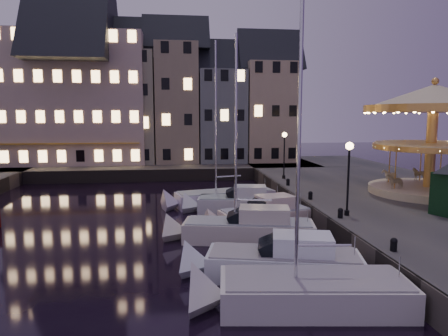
{
  "coord_description": "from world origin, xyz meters",
  "views": [
    {
      "loc": [
        -2.34,
        -20.14,
        6.9
      ],
      "look_at": [
        1.0,
        8.0,
        3.2
      ],
      "focal_mm": 32.0,
      "sensor_mm": 36.0,
      "label": 1
    }
  ],
  "objects": [
    {
      "name": "ground",
      "position": [
        0.0,
        0.0,
        0.0
      ],
      "size": [
        160.0,
        160.0,
        0.0
      ],
      "primitive_type": "plane",
      "color": "black",
      "rests_on": "ground"
    },
    {
      "name": "quay_east",
      "position": [
        14.0,
        6.0,
        0.65
      ],
      "size": [
        16.0,
        56.0,
        1.3
      ],
      "primitive_type": "cube",
      "color": "#474442",
      "rests_on": "ground"
    },
    {
      "name": "quay_north",
      "position": [
        -8.0,
        28.0,
        0.65
      ],
      "size": [
        44.0,
        12.0,
        1.3
      ],
      "primitive_type": "cube",
      "color": "#474442",
      "rests_on": "ground"
    },
    {
      "name": "quaywall_e",
      "position": [
        6.0,
        6.0,
        0.65
      ],
      "size": [
        0.15,
        44.0,
        1.3
      ],
      "primitive_type": "cube",
      "color": "#47423A",
      "rests_on": "ground"
    },
    {
      "name": "quaywall_n",
      "position": [
        -6.0,
        22.0,
        0.65
      ],
      "size": [
        48.0,
        0.15,
        1.3
      ],
      "primitive_type": "cube",
      "color": "#47423A",
      "rests_on": "ground"
    },
    {
      "name": "streetlamp_b",
      "position": [
        7.2,
        1.0,
        4.02
      ],
      "size": [
        0.44,
        0.44,
        4.17
      ],
      "color": "black",
      "rests_on": "quay_east"
    },
    {
      "name": "streetlamp_c",
      "position": [
        7.2,
        14.5,
        4.02
      ],
      "size": [
        0.44,
        0.44,
        4.17
      ],
      "color": "black",
      "rests_on": "quay_east"
    },
    {
      "name": "bollard_a",
      "position": [
        6.6,
        -5.0,
        1.6
      ],
      "size": [
        0.3,
        0.3,
        0.57
      ],
      "color": "black",
      "rests_on": "quay_east"
    },
    {
      "name": "bollard_b",
      "position": [
        6.6,
        0.5,
        1.6
      ],
      "size": [
        0.3,
        0.3,
        0.57
      ],
      "color": "black",
      "rests_on": "quay_east"
    },
    {
      "name": "bollard_c",
      "position": [
        6.6,
        5.5,
        1.6
      ],
      "size": [
        0.3,
        0.3,
        0.57
      ],
      "color": "black",
      "rests_on": "quay_east"
    },
    {
      "name": "bollard_d",
      "position": [
        6.6,
        11.0,
        1.6
      ],
      "size": [
        0.3,
        0.3,
        0.57
      ],
      "color": "black",
      "rests_on": "quay_east"
    },
    {
      "name": "townhouse_na",
      "position": [
        -19.5,
        30.0,
        7.78
      ],
      "size": [
        5.5,
        8.0,
        12.8
      ],
      "color": "slate",
      "rests_on": "quay_north"
    },
    {
      "name": "townhouse_nb",
      "position": [
        -14.05,
        30.0,
        8.28
      ],
      "size": [
        6.16,
        8.0,
        13.8
      ],
      "color": "slate",
      "rests_on": "quay_north"
    },
    {
      "name": "townhouse_nc",
      "position": [
        -8.0,
        30.0,
        8.78
      ],
      "size": [
        6.82,
        8.0,
        14.8
      ],
      "color": "gray",
      "rests_on": "quay_north"
    },
    {
      "name": "townhouse_nd",
      "position": [
        -2.25,
        30.0,
        9.28
      ],
      "size": [
        5.5,
        8.0,
        15.8
      ],
      "color": "gray",
      "rests_on": "quay_north"
    },
    {
      "name": "townhouse_ne",
      "position": [
        3.2,
        30.0,
        7.78
      ],
      "size": [
        6.16,
        8.0,
        12.8
      ],
      "color": "slate",
      "rests_on": "quay_north"
    },
    {
      "name": "townhouse_nf",
      "position": [
        9.25,
        30.0,
        8.28
      ],
      "size": [
        6.82,
        8.0,
        13.8
      ],
      "color": "tan",
      "rests_on": "quay_north"
    },
    {
      "name": "hotel_corner",
      "position": [
        -14.0,
        30.0,
        9.78
      ],
      "size": [
        17.6,
        9.0,
        16.8
      ],
      "color": "beige",
      "rests_on": "quay_north"
    },
    {
      "name": "motorboat_a",
      "position": [
        1.92,
        -6.87,
        0.54
      ],
      "size": [
        7.89,
        3.42,
        13.1
      ],
      "color": "silver",
      "rests_on": "ground"
    },
    {
      "name": "motorboat_b",
      "position": [
        1.7,
        -4.12,
        0.64
      ],
      "size": [
        7.61,
        3.74,
        2.15
      ],
      "color": "white",
      "rests_on": "ground"
    },
    {
      "name": "motorboat_c",
      "position": [
        1.13,
        1.05,
        0.68
      ],
      "size": [
        8.24,
        3.58,
        10.91
      ],
      "color": "beige",
      "rests_on": "ground"
    },
    {
      "name": "motorboat_d",
      "position": [
        2.7,
        3.58,
        0.64
      ],
      "size": [
        6.78,
        3.73,
        2.15
      ],
      "color": "beige",
      "rests_on": "ground"
    },
    {
      "name": "motorboat_e",
      "position": [
        1.69,
        7.71,
        0.64
      ],
      "size": [
        7.11,
        2.93,
        2.15
      ],
      "color": "silver",
      "rests_on": "ground"
    },
    {
      "name": "motorboat_f",
      "position": [
        0.78,
        9.98,
        0.53
      ],
      "size": [
        8.7,
        4.13,
        11.55
      ],
      "color": "silver",
      "rests_on": "ground"
    },
    {
      "name": "carousel",
      "position": [
        15.77,
        6.43,
        6.76
      ],
      "size": [
        9.47,
        9.47,
        8.28
      ],
      "color": "beige",
      "rests_on": "quay_east"
    }
  ]
}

